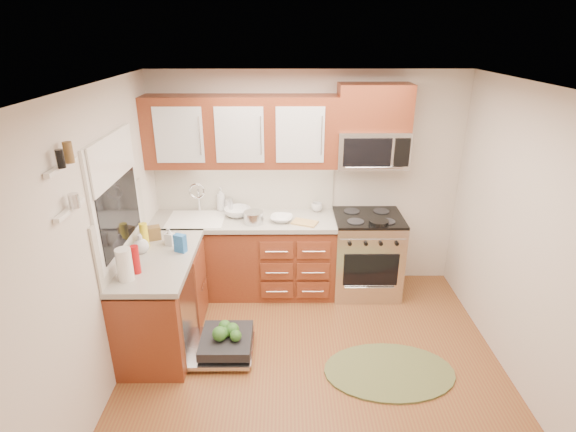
{
  "coord_description": "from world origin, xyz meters",
  "views": [
    {
      "loc": [
        -0.26,
        -3.19,
        2.88
      ],
      "look_at": [
        -0.23,
        0.85,
        1.2
      ],
      "focal_mm": 28.0,
      "sensor_mm": 36.0,
      "label": 1
    }
  ],
  "objects_px": {
    "rug": "(389,371)",
    "stock_pot": "(254,217)",
    "microwave": "(372,148)",
    "cup": "(317,207)",
    "dishwasher": "(222,344)",
    "upper_cabinets": "(241,132)",
    "cutting_board": "(305,223)",
    "bowl_a": "(281,219)",
    "sink": "(197,229)",
    "bowl_b": "(237,212)",
    "range": "(366,254)",
    "paper_towel_roll": "(125,264)",
    "skillet": "(379,222)"
  },
  "relations": [
    {
      "from": "paper_towel_roll",
      "to": "cutting_board",
      "type": "bearing_deg",
      "value": 37.03
    },
    {
      "from": "upper_cabinets",
      "to": "cup",
      "type": "bearing_deg",
      "value": 5.12
    },
    {
      "from": "dishwasher",
      "to": "skillet",
      "type": "relative_size",
      "value": 3.29
    },
    {
      "from": "sink",
      "to": "dishwasher",
      "type": "xyz_separation_m",
      "value": [
        0.39,
        -1.12,
        -0.7
      ]
    },
    {
      "from": "microwave",
      "to": "cutting_board",
      "type": "relative_size",
      "value": 2.84
    },
    {
      "from": "range",
      "to": "bowl_a",
      "type": "relative_size",
      "value": 3.9
    },
    {
      "from": "bowl_a",
      "to": "range",
      "type": "bearing_deg",
      "value": 4.06
    },
    {
      "from": "cutting_board",
      "to": "cup",
      "type": "height_order",
      "value": "cup"
    },
    {
      "from": "upper_cabinets",
      "to": "dishwasher",
      "type": "bearing_deg",
      "value": -96.04
    },
    {
      "from": "sink",
      "to": "skillet",
      "type": "bearing_deg",
      "value": -5.58
    },
    {
      "from": "range",
      "to": "microwave",
      "type": "height_order",
      "value": "microwave"
    },
    {
      "from": "skillet",
      "to": "bowl_a",
      "type": "bearing_deg",
      "value": 172.59
    },
    {
      "from": "stock_pot",
      "to": "cutting_board",
      "type": "xyz_separation_m",
      "value": [
        0.56,
        -0.02,
        -0.06
      ]
    },
    {
      "from": "microwave",
      "to": "cup",
      "type": "distance_m",
      "value": 0.93
    },
    {
      "from": "upper_cabinets",
      "to": "paper_towel_roll",
      "type": "xyz_separation_m",
      "value": [
        -0.88,
        -1.45,
        -0.81
      ]
    },
    {
      "from": "range",
      "to": "cutting_board",
      "type": "bearing_deg",
      "value": -169.48
    },
    {
      "from": "range",
      "to": "rug",
      "type": "distance_m",
      "value": 1.48
    },
    {
      "from": "bowl_b",
      "to": "bowl_a",
      "type": "bearing_deg",
      "value": -17.13
    },
    {
      "from": "rug",
      "to": "skillet",
      "type": "height_order",
      "value": "skillet"
    },
    {
      "from": "bowl_a",
      "to": "bowl_b",
      "type": "height_order",
      "value": "bowl_b"
    },
    {
      "from": "microwave",
      "to": "dishwasher",
      "type": "xyz_separation_m",
      "value": [
        -1.54,
        -1.25,
        -1.6
      ]
    },
    {
      "from": "microwave",
      "to": "dishwasher",
      "type": "height_order",
      "value": "microwave"
    },
    {
      "from": "rug",
      "to": "cutting_board",
      "type": "relative_size",
      "value": 4.43
    },
    {
      "from": "stock_pot",
      "to": "rug",
      "type": "bearing_deg",
      "value": -45.11
    },
    {
      "from": "stock_pot",
      "to": "range",
      "type": "bearing_deg",
      "value": 5.22
    },
    {
      "from": "range",
      "to": "cup",
      "type": "relative_size",
      "value": 7.43
    },
    {
      "from": "bowl_b",
      "to": "range",
      "type": "bearing_deg",
      "value": -3.3
    },
    {
      "from": "bowl_a",
      "to": "rug",
      "type": "bearing_deg",
      "value": -53.72
    },
    {
      "from": "upper_cabinets",
      "to": "bowl_b",
      "type": "xyz_separation_m",
      "value": [
        -0.07,
        -0.06,
        -0.9
      ]
    },
    {
      "from": "upper_cabinets",
      "to": "range",
      "type": "relative_size",
      "value": 2.16
    },
    {
      "from": "sink",
      "to": "cup",
      "type": "bearing_deg",
      "value": 9.59
    },
    {
      "from": "sink",
      "to": "bowl_a",
      "type": "relative_size",
      "value": 2.55
    },
    {
      "from": "rug",
      "to": "stock_pot",
      "type": "bearing_deg",
      "value": 134.89
    },
    {
      "from": "upper_cabinets",
      "to": "cutting_board",
      "type": "distance_m",
      "value": 1.19
    },
    {
      "from": "rug",
      "to": "paper_towel_roll",
      "type": "distance_m",
      "value": 2.52
    },
    {
      "from": "dishwasher",
      "to": "upper_cabinets",
      "type": "bearing_deg",
      "value": 83.96
    },
    {
      "from": "sink",
      "to": "stock_pot",
      "type": "xyz_separation_m",
      "value": [
        0.65,
        -0.11,
        0.19
      ]
    },
    {
      "from": "cutting_board",
      "to": "paper_towel_roll",
      "type": "bearing_deg",
      "value": -142.97
    },
    {
      "from": "microwave",
      "to": "stock_pot",
      "type": "bearing_deg",
      "value": -169.52
    },
    {
      "from": "rug",
      "to": "paper_towel_roll",
      "type": "height_order",
      "value": "paper_towel_roll"
    },
    {
      "from": "microwave",
      "to": "bowl_a",
      "type": "distance_m",
      "value": 1.24
    },
    {
      "from": "upper_cabinets",
      "to": "rug",
      "type": "distance_m",
      "value": 2.81
    },
    {
      "from": "microwave",
      "to": "paper_towel_roll",
      "type": "height_order",
      "value": "microwave"
    },
    {
      "from": "rug",
      "to": "cutting_board",
      "type": "distance_m",
      "value": 1.74
    },
    {
      "from": "stock_pot",
      "to": "upper_cabinets",
      "type": "bearing_deg",
      "value": 115.33
    },
    {
      "from": "dishwasher",
      "to": "paper_towel_roll",
      "type": "bearing_deg",
      "value": -166.44
    },
    {
      "from": "cup",
      "to": "upper_cabinets",
      "type": "bearing_deg",
      "value": -174.88
    },
    {
      "from": "rug",
      "to": "cutting_board",
      "type": "xyz_separation_m",
      "value": [
        -0.73,
        1.27,
        0.92
      ]
    },
    {
      "from": "stock_pot",
      "to": "bowl_b",
      "type": "distance_m",
      "value": 0.28
    },
    {
      "from": "dishwasher",
      "to": "bowl_b",
      "type": "distance_m",
      "value": 1.5
    }
  ]
}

